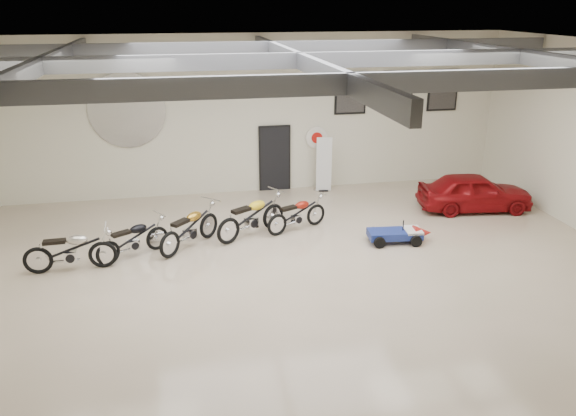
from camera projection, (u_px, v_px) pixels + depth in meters
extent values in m
cube|color=#C3AC95|center=(298.00, 270.00, 13.09)|extent=(16.00, 12.00, 0.01)
cube|color=slate|center=(300.00, 48.00, 11.36)|extent=(16.00, 12.00, 0.01)
cube|color=beige|center=(258.00, 115.00, 17.75)|extent=(16.00, 0.02, 5.00)
cube|color=black|center=(275.00, 159.00, 18.30)|extent=(0.92, 0.08, 2.10)
imported|color=maroon|center=(475.00, 192.00, 16.66)|extent=(1.73, 3.45, 1.13)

